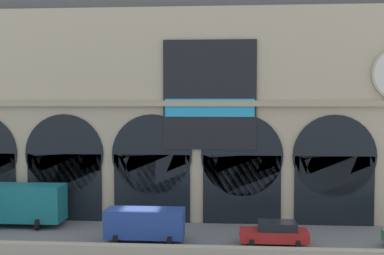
% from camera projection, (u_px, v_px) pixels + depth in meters
% --- Properties ---
extents(ground_plane, '(200.00, 200.00, 0.00)m').
position_uv_depth(ground_plane, '(141.00, 239.00, 34.22)').
color(ground_plane, slate).
extents(quay_parapet_wall, '(90.00, 0.70, 0.98)m').
position_uv_depth(quay_parapet_wall, '(126.00, 253.00, 29.43)').
color(quay_parapet_wall, '#B2A891').
rests_on(quay_parapet_wall, ground).
extents(station_building, '(42.81, 6.30, 20.65)m').
position_uv_depth(station_building, '(158.00, 92.00, 41.62)').
color(station_building, '#BCAD8C').
rests_on(station_building, ground).
extents(box_truck_midwest, '(7.50, 2.91, 3.12)m').
position_uv_depth(box_truck_midwest, '(15.00, 203.00, 37.79)').
color(box_truck_midwest, gold).
rests_on(box_truck_midwest, ground).
extents(van_center, '(5.20, 2.48, 2.20)m').
position_uv_depth(van_center, '(145.00, 223.00, 33.53)').
color(van_center, '#28479E').
rests_on(van_center, ground).
extents(car_mideast, '(4.40, 2.22, 1.55)m').
position_uv_depth(car_mideast, '(275.00, 233.00, 32.76)').
color(car_mideast, red).
rests_on(car_mideast, ground).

